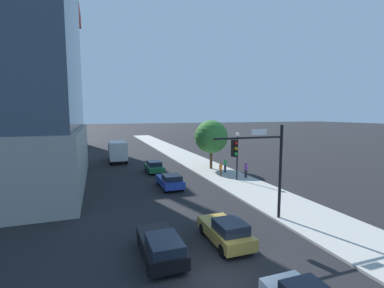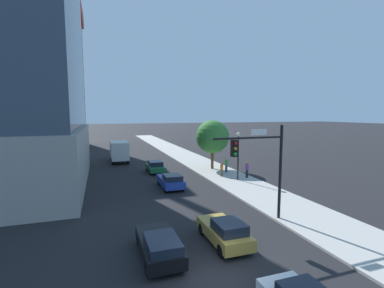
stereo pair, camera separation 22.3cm
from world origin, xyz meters
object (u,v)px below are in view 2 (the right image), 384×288
Objects in this scene: pedestrian_green_shirt at (226,165)px; construction_building at (45,68)px; car_gold at (225,231)px; car_black at (159,245)px; pedestrian_purple_shirt at (247,169)px; traffic_light_pole at (261,158)px; pedestrian_orange_shirt at (222,169)px; street_lamp at (238,148)px; car_blue at (171,181)px; street_tree at (212,137)px; box_truck at (119,150)px; car_green at (155,167)px.

construction_building is at bearing 125.99° from pedestrian_green_shirt.
car_black is (-3.76, -0.33, -0.03)m from car_gold.
pedestrian_purple_shirt reaches higher than car_black.
pedestrian_purple_shirt is at bearing 63.59° from traffic_light_pole.
car_gold is 3.77m from car_black.
pedestrian_green_shirt is (1.46, 1.79, 0.10)m from pedestrian_orange_shirt.
car_blue is at bearing -177.61° from street_lamp.
street_tree is 0.94× the size of box_truck.
pedestrian_orange_shirt is at bearing -129.21° from pedestrian_green_shirt.
car_black is 20.46m from pedestrian_green_shirt.
car_gold is at bearing -71.77° from construction_building.
pedestrian_orange_shirt is (-2.40, 1.52, -0.13)m from pedestrian_purple_shirt.
traffic_light_pole is at bearing -74.93° from box_truck.
street_lamp is 1.26× the size of car_green.
construction_building reaches higher than car_gold.
construction_building reaches higher than street_lamp.
car_green is 8.44m from pedestrian_orange_shirt.
construction_building is 44.45m from car_blue.
pedestrian_green_shirt is (8.05, -3.48, 0.34)m from car_green.
pedestrian_green_shirt is at bearing 82.14° from street_lamp.
car_blue reaches higher than car_green.
box_truck is at bearing 128.94° from pedestrian_purple_shirt.
street_lamp is at bearing 68.96° from traffic_light_pole.
car_gold is 0.99× the size of car_green.
street_lamp is at bearing 48.59° from car_black.
street_tree is 1.47× the size of car_blue.
pedestrian_orange_shirt is (-0.92, 2.14, -2.63)m from street_lamp.
car_green is (3.76, 20.18, -0.00)m from car_black.
traffic_light_pole is at bearing 29.49° from car_gold.
car_blue is (3.76, 12.47, 0.03)m from car_black.
box_truck is (-3.76, 8.99, 1.05)m from car_green.
car_green is 2.35× the size of pedestrian_green_shirt.
street_tree is (-0.20, 6.54, 0.72)m from street_lamp.
car_blue is at bearing 90.00° from car_gold.
street_lamp is 14.82m from car_gold.
pedestrian_orange_shirt is (3.12, 12.62, -3.43)m from traffic_light_pole.
pedestrian_orange_shirt is 0.90× the size of pedestrian_green_shirt.
street_lamp is 8.04m from car_blue.
pedestrian_green_shirt is at bearing -54.01° from construction_building.
traffic_light_pole is 13.44m from pedestrian_orange_shirt.
street_tree is (23.86, -31.27, -12.19)m from construction_building.
traffic_light_pole is 1.01× the size of street_tree.
street_lamp is at bearing -88.23° from street_tree.
street_lamp is 4.70m from pedestrian_green_shirt.
street_tree is 5.58m from pedestrian_orange_shirt.
pedestrian_purple_shirt is (12.75, -15.78, -0.66)m from box_truck.
street_tree reaches higher than car_gold.
car_green is 7.72m from car_blue.
pedestrian_purple_shirt reaches higher than pedestrian_green_shirt.
car_blue is at bearing -136.84° from street_tree.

